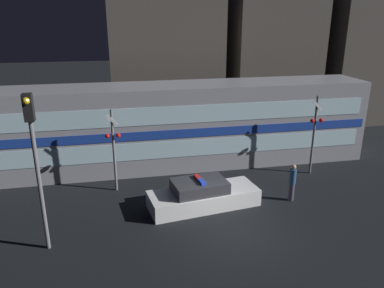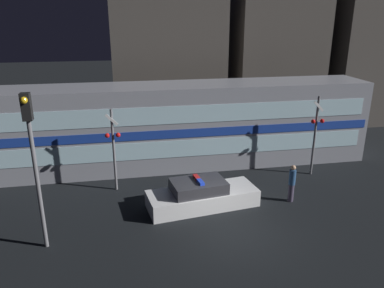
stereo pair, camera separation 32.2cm
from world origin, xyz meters
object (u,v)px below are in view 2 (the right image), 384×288
object	(u,v)px
train	(184,125)
pedestrian	(292,183)
police_car	(202,196)
crossing_signal_near	(316,132)
traffic_light_corner	(33,150)

from	to	relation	value
train	pedestrian	xyz separation A→B (m)	(4.02, -5.38, -1.36)
train	pedestrian	world-z (taller)	train
train	police_car	world-z (taller)	train
pedestrian	crossing_signal_near	bearing A→B (deg)	48.08
pedestrian	crossing_signal_near	distance (m)	3.85
traffic_light_corner	police_car	bearing A→B (deg)	17.48
train	crossing_signal_near	xyz separation A→B (m)	(6.40, -2.73, 0.10)
pedestrian	crossing_signal_near	world-z (taller)	crossing_signal_near
pedestrian	train	bearing A→B (deg)	126.79
train	crossing_signal_near	size ratio (longest dim) A/B	4.88
train	traffic_light_corner	distance (m)	9.54
pedestrian	traffic_light_corner	world-z (taller)	traffic_light_corner
train	pedestrian	size ratio (longest dim) A/B	11.69
train	traffic_light_corner	bearing A→B (deg)	-131.55
pedestrian	traffic_light_corner	xyz separation A→B (m)	(-10.27, -1.68, 2.87)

